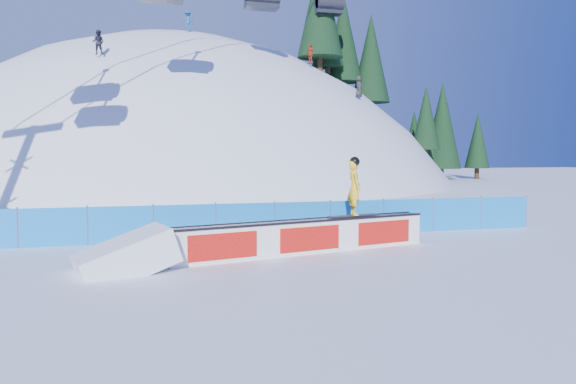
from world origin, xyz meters
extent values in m
plane|color=white|center=(0.00, 0.00, 0.00)|extent=(160.00, 160.00, 0.00)
sphere|color=white|center=(0.00, 42.00, -18.00)|extent=(64.00, 64.00, 64.00)
cylinder|color=#312113|center=(13.91, 45.97, 11.14)|extent=(0.50, 0.50, 1.40)
cone|color=black|center=(13.91, 45.97, 15.83)|extent=(3.60, 3.60, 8.17)
cylinder|color=#312113|center=(16.37, 42.54, 10.09)|extent=(0.50, 0.50, 1.40)
cone|color=black|center=(16.37, 42.54, 14.77)|extent=(3.59, 3.59, 8.17)
cylinder|color=#312113|center=(18.80, 37.67, 8.13)|extent=(0.50, 0.50, 1.40)
cone|color=black|center=(18.80, 37.67, 12.57)|extent=(3.38, 3.38, 7.68)
cylinder|color=#312113|center=(20.22, 37.54, 6.99)|extent=(0.50, 0.50, 1.40)
cone|color=black|center=(20.22, 37.54, 10.90)|extent=(2.91, 2.91, 6.61)
cylinder|color=#312113|center=(21.43, 41.08, 6.35)|extent=(0.50, 0.50, 1.40)
cone|color=black|center=(21.43, 41.08, 10.18)|extent=(2.84, 2.84, 6.46)
cylinder|color=#312113|center=(22.16, 41.26, 5.67)|extent=(0.50, 0.50, 1.40)
cone|color=black|center=(22.16, 41.26, 10.58)|extent=(3.79, 3.79, 8.62)
cylinder|color=#312113|center=(24.69, 37.78, 2.51)|extent=(0.50, 0.50, 1.40)
cone|color=black|center=(24.69, 37.78, 7.00)|extent=(3.42, 3.42, 7.77)
cylinder|color=#312113|center=(27.28, 41.54, 0.60)|extent=(0.50, 0.50, 1.40)
cone|color=black|center=(27.28, 41.54, 5.39)|extent=(3.69, 3.69, 8.38)
cylinder|color=#312113|center=(28.84, 39.00, 0.60)|extent=(0.50, 0.50, 1.40)
cone|color=black|center=(28.84, 39.00, 5.11)|extent=(3.44, 3.44, 7.81)
cylinder|color=#312113|center=(29.16, 42.65, 0.60)|extent=(0.50, 0.50, 1.40)
cone|color=black|center=(29.16, 42.65, 4.34)|extent=(2.76, 2.76, 6.27)
cylinder|color=#312113|center=(32.25, 37.74, 0.60)|extent=(0.50, 0.50, 1.40)
cone|color=black|center=(32.25, 37.74, 5.83)|extent=(4.07, 4.07, 9.26)
cylinder|color=#312113|center=(34.06, 45.12, 0.60)|extent=(0.50, 0.50, 1.40)
cone|color=black|center=(34.06, 45.12, 6.01)|extent=(4.23, 4.23, 9.62)
cube|color=blue|center=(0.00, 4.50, 0.60)|extent=(22.00, 0.03, 1.20)
cylinder|color=#414B75|center=(-7.00, 4.50, 0.65)|extent=(0.05, 0.05, 1.30)
cylinder|color=#414B75|center=(-5.00, 4.50, 0.65)|extent=(0.05, 0.05, 1.30)
cylinder|color=#414B75|center=(-3.00, 4.50, 0.65)|extent=(0.05, 0.05, 1.30)
cylinder|color=#414B75|center=(-1.00, 4.50, 0.65)|extent=(0.05, 0.05, 1.30)
cylinder|color=#414B75|center=(1.00, 4.50, 0.65)|extent=(0.05, 0.05, 1.30)
cylinder|color=#414B75|center=(3.00, 4.50, 0.65)|extent=(0.05, 0.05, 1.30)
cylinder|color=#414B75|center=(5.00, 4.50, 0.65)|extent=(0.05, 0.05, 1.30)
cylinder|color=#414B75|center=(7.00, 4.50, 0.65)|extent=(0.05, 0.05, 1.30)
cylinder|color=#414B75|center=(9.00, 4.50, 0.65)|extent=(0.05, 0.05, 1.30)
cylinder|color=#414B75|center=(11.00, 4.50, 0.65)|extent=(0.05, 0.05, 1.30)
cylinder|color=#23232A|center=(13.75, 35.15, 16.64)|extent=(2.40, 1.50, 1.50)
cube|color=white|center=(1.14, 1.37, 0.46)|extent=(8.02, 2.45, 0.92)
cube|color=gray|center=(1.14, 1.37, 0.94)|extent=(7.95, 2.45, 0.04)
cube|color=black|center=(1.21, 1.11, 0.95)|extent=(7.90, 1.98, 0.06)
cube|color=black|center=(1.08, 1.63, 0.95)|extent=(7.90, 1.98, 0.06)
cube|color=red|center=(1.21, 1.12, 0.46)|extent=(7.51, 1.88, 0.69)
cube|color=red|center=(1.08, 1.63, 0.46)|extent=(7.51, 1.88, 0.69)
cube|color=black|center=(2.80, 1.78, 0.99)|extent=(1.74, 0.71, 0.03)
imported|color=yellow|center=(2.80, 1.78, 1.84)|extent=(0.44, 0.63, 1.66)
sphere|color=black|center=(2.80, 1.78, 2.61)|extent=(0.31, 0.31, 0.31)
imported|color=black|center=(-5.84, 26.75, 10.35)|extent=(0.90, 0.76, 1.65)
imported|color=#A93518|center=(10.78, 31.75, 11.16)|extent=(0.78, 1.05, 1.65)
imported|color=#174F8E|center=(0.94, 34.92, 14.02)|extent=(1.20, 0.90, 1.65)
imported|color=#252525|center=(13.66, 27.98, 8.14)|extent=(0.91, 0.96, 1.65)
camera|label=1|loc=(-3.50, -13.87, 2.88)|focal=35.00mm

